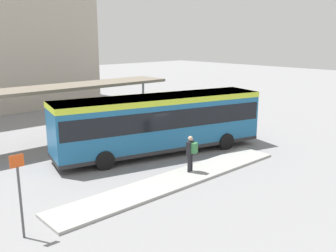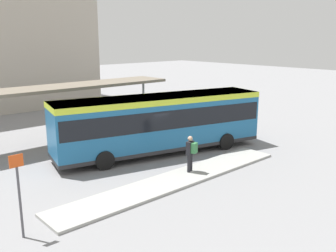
% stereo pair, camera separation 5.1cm
% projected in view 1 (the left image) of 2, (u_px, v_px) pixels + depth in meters
% --- Properties ---
extents(ground_plane, '(120.00, 120.00, 0.00)m').
position_uv_depth(ground_plane, '(160.00, 153.00, 20.94)').
color(ground_plane, gray).
extents(curb_island, '(12.35, 1.80, 0.12)m').
position_uv_depth(curb_island, '(177.00, 179.00, 16.83)').
color(curb_island, '#9E9E99').
rests_on(curb_island, ground_plane).
extents(city_bus, '(11.97, 5.31, 3.20)m').
position_uv_depth(city_bus, '(160.00, 120.00, 20.51)').
color(city_bus, '#1E6093').
rests_on(city_bus, ground_plane).
extents(pedestrian_waiting, '(0.48, 0.52, 1.73)m').
position_uv_depth(pedestrian_waiting, '(191.00, 152.00, 17.41)').
color(pedestrian_waiting, '#232328').
rests_on(pedestrian_waiting, curb_island).
extents(bicycle_yellow, '(0.48, 1.56, 0.68)m').
position_uv_depth(bicycle_yellow, '(238.00, 116.00, 28.86)').
color(bicycle_yellow, black).
rests_on(bicycle_yellow, ground_plane).
extents(bicycle_blue, '(0.48, 1.73, 0.75)m').
position_uv_depth(bicycle_blue, '(233.00, 114.00, 29.53)').
color(bicycle_blue, black).
rests_on(bicycle_blue, ground_plane).
extents(bicycle_green, '(0.48, 1.72, 0.74)m').
position_uv_depth(bicycle_green, '(227.00, 113.00, 30.09)').
color(bicycle_green, black).
rests_on(bicycle_green, ground_plane).
extents(bicycle_black, '(0.48, 1.62, 0.70)m').
position_uv_depth(bicycle_black, '(219.00, 112.00, 30.48)').
color(bicycle_black, black).
rests_on(bicycle_black, ground_plane).
extents(station_shelter, '(12.50, 2.62, 3.48)m').
position_uv_depth(station_shelter, '(75.00, 87.00, 22.79)').
color(station_shelter, '#706656').
rests_on(station_shelter, ground_plane).
extents(potted_planter_near_shelter, '(0.96, 0.96, 1.41)m').
position_uv_depth(potted_planter_near_shelter, '(137.00, 127.00, 23.68)').
color(potted_planter_near_shelter, slate).
rests_on(potted_planter_near_shelter, ground_plane).
extents(platform_sign, '(0.44, 0.08, 2.80)m').
position_uv_depth(platform_sign, '(20.00, 193.00, 11.71)').
color(platform_sign, '#4C4C51').
rests_on(platform_sign, ground_plane).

